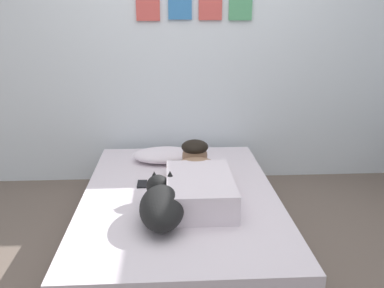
% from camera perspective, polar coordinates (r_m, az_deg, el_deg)
% --- Properties ---
extents(ground_plane, '(12.98, 12.98, 0.00)m').
position_cam_1_polar(ground_plane, '(2.71, 2.30, -16.17)').
color(ground_plane, '#66564C').
extents(back_wall, '(4.49, 0.12, 2.50)m').
position_cam_1_polar(back_wall, '(3.77, 0.29, 13.66)').
color(back_wall, silver).
rests_on(back_wall, ground).
extents(bed, '(1.35, 2.03, 0.34)m').
position_cam_1_polar(bed, '(2.92, -1.64, -9.73)').
color(bed, '#726051').
rests_on(bed, ground).
extents(pillow, '(0.52, 0.32, 0.11)m').
position_cam_1_polar(pillow, '(3.42, -3.74, -1.52)').
color(pillow, silver).
rests_on(pillow, bed).
extents(person_lying, '(0.43, 0.92, 0.27)m').
position_cam_1_polar(person_lying, '(2.78, 0.86, -4.92)').
color(person_lying, silver).
rests_on(person_lying, bed).
extents(dog, '(0.26, 0.57, 0.21)m').
position_cam_1_polar(dog, '(2.45, -4.22, -8.26)').
color(dog, black).
rests_on(dog, bed).
extents(coffee_cup, '(0.12, 0.09, 0.07)m').
position_cam_1_polar(coffee_cup, '(3.16, -0.06, -3.43)').
color(coffee_cup, white).
rests_on(coffee_cup, bed).
extents(cell_phone, '(0.07, 0.14, 0.01)m').
position_cam_1_polar(cell_phone, '(3.00, -6.87, -5.47)').
color(cell_phone, black).
rests_on(cell_phone, bed).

